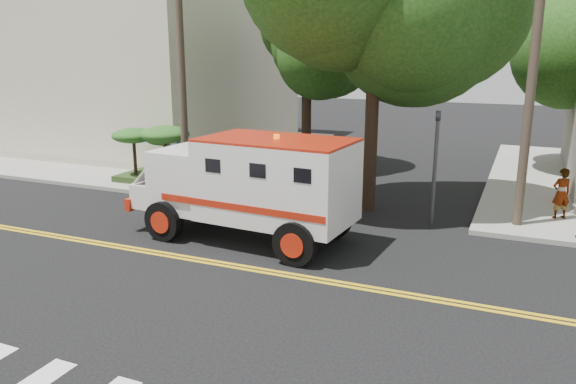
% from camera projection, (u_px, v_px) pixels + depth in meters
% --- Properties ---
extents(ground, '(100.00, 100.00, 0.00)m').
position_uv_depth(ground, '(243.00, 268.00, 14.29)').
color(ground, black).
rests_on(ground, ground).
extents(sidewalk_nw, '(17.00, 17.00, 0.15)m').
position_uv_depth(sidewalk_nw, '(142.00, 147.00, 31.46)').
color(sidewalk_nw, gray).
rests_on(sidewalk_nw, ground).
extents(building_left, '(16.00, 14.00, 10.00)m').
position_uv_depth(building_left, '(124.00, 54.00, 32.31)').
color(building_left, beige).
rests_on(building_left, sidewalk_nw).
extents(utility_pole_left, '(0.28, 0.28, 9.00)m').
position_uv_depth(utility_pole_left, '(182.00, 75.00, 20.67)').
color(utility_pole_left, '#382D23').
rests_on(utility_pole_left, ground).
extents(utility_pole_right, '(0.28, 0.28, 9.00)m').
position_uv_depth(utility_pole_right, '(532.00, 81.00, 16.29)').
color(utility_pole_right, '#382D23').
rests_on(utility_pole_right, ground).
extents(tree_left, '(4.48, 4.20, 7.70)m').
position_uv_depth(tree_left, '(312.00, 42.00, 24.40)').
color(tree_left, black).
rests_on(tree_left, ground).
extents(traffic_signal, '(0.15, 0.18, 3.60)m').
position_uv_depth(traffic_signal, '(436.00, 156.00, 17.28)').
color(traffic_signal, '#3F3F42').
rests_on(traffic_signal, ground).
extents(accessibility_sign, '(0.45, 0.10, 2.02)m').
position_uv_depth(accessibility_sign, '(175.00, 156.00, 21.82)').
color(accessibility_sign, '#3F3F42').
rests_on(accessibility_sign, ground).
extents(palm_planter, '(3.52, 2.63, 2.36)m').
position_uv_depth(palm_planter, '(155.00, 145.00, 22.63)').
color(palm_planter, '#1E3314').
rests_on(palm_planter, sidewalk_nw).
extents(armored_truck, '(6.84, 3.11, 3.04)m').
position_uv_depth(armored_truck, '(250.00, 182.00, 15.97)').
color(armored_truck, silver).
rests_on(armored_truck, ground).
extents(pedestrian_a, '(0.71, 0.63, 1.64)m').
position_uv_depth(pedestrian_a, '(561.00, 193.00, 17.79)').
color(pedestrian_a, gray).
rests_on(pedestrian_a, sidewalk_ne).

